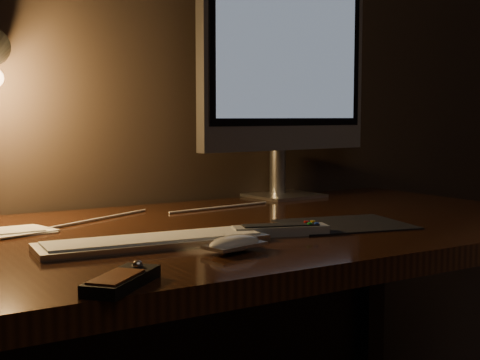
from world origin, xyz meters
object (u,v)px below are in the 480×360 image
monitor (286,69)px  media_remote (122,280)px  desk (179,288)px  mouse (235,246)px  tv_remote (280,230)px  keyboard (153,241)px

monitor → media_remote: size_ratio=4.33×
desk → media_remote: (-0.28, -0.40, 0.14)m
mouse → tv_remote: (0.15, 0.08, 0.00)m
mouse → tv_remote: bearing=16.7°
desk → keyboard: keyboard is taller
keyboard → tv_remote: tv_remote is taller
media_remote → mouse: bearing=-16.1°
mouse → media_remote: bearing=-167.4°
desk → monitor: bearing=29.6°
tv_remote → media_remote: bearing=-133.3°
monitor → keyboard: bearing=-148.9°
desk → keyboard: bearing=-127.3°
media_remote → tv_remote: bearing=-14.4°
media_remote → keyboard: bearing=15.7°
keyboard → media_remote: bearing=-117.3°
desk → mouse: 0.33m
mouse → desk: bearing=68.0°
media_remote → monitor: bearing=0.6°
mouse → tv_remote: tv_remote is taller
desk → keyboard: size_ratio=4.18×
desk → monitor: (0.44, 0.25, 0.46)m
desk → media_remote: bearing=-124.8°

